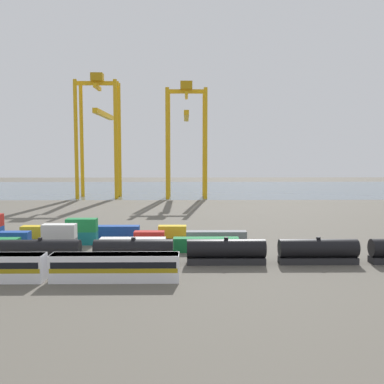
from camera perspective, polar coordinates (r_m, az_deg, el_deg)
ground_plane at (r=124.04m, az=-7.90°, el=-3.44°), size 420.00×420.00×0.00m
harbour_water at (r=226.68m, az=-4.67°, el=0.42°), size 400.00×110.00×0.01m
passenger_train at (r=66.58m, az=-18.21°, el=-9.15°), size 37.42×3.14×3.90m
freight_tank_row at (r=73.15m, az=4.45°, el=-7.66°), size 73.80×2.98×4.44m
shipping_container_2 at (r=85.16m, az=-16.79°, el=-6.61°), size 6.04×2.44×2.60m
shipping_container_3 at (r=84.68m, az=-16.84°, el=-4.88°), size 6.04×2.44×2.60m
shipping_container_4 at (r=82.48m, az=-7.66°, el=-6.81°), size 12.10×2.44×2.60m
shipping_container_5 at (r=81.98m, az=1.83°, el=-6.84°), size 12.10×2.44×2.60m
shipping_container_7 at (r=95.06m, az=-22.04°, el=-5.56°), size 6.04×2.44×2.60m
shipping_container_8 at (r=91.07m, az=-14.08°, el=-5.79°), size 6.04×2.44×2.60m
shipping_container_9 at (r=90.62m, az=-14.12°, el=-4.18°), size 6.04×2.44×2.60m
shipping_container_10 at (r=88.96m, az=-5.57°, el=-5.92°), size 6.04×2.44×2.60m
shipping_container_11 at (r=88.86m, az=3.16°, el=-5.92°), size 12.10×2.44×2.60m
shipping_container_14 at (r=99.84m, az=-17.96°, el=-4.94°), size 12.10×2.44×2.60m
shipping_container_15 at (r=96.78m, az=-10.43°, el=-5.09°), size 12.10×2.44×2.60m
shipping_container_16 at (r=95.47m, az=-2.56°, el=-5.15°), size 6.04×2.44×2.60m
gantry_crane_west at (r=187.41m, az=-11.92°, el=8.57°), size 17.32×38.68×50.35m
gantry_crane_central at (r=183.60m, az=-0.73°, el=8.30°), size 16.70×36.91×47.16m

